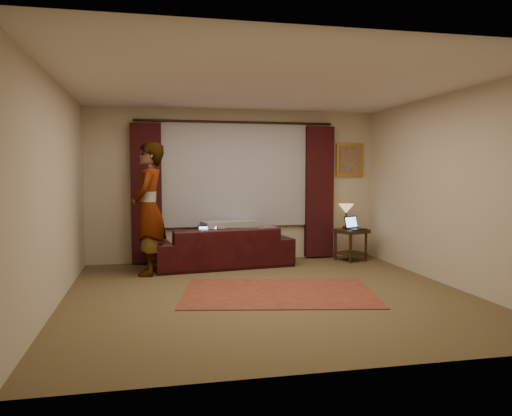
{
  "coord_description": "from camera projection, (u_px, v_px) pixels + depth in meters",
  "views": [
    {
      "loc": [
        -1.44,
        -6.03,
        1.54
      ],
      "look_at": [
        0.1,
        1.2,
        1.0
      ],
      "focal_mm": 35.0,
      "sensor_mm": 36.0,
      "label": 1
    }
  ],
  "objects": [
    {
      "name": "throw_blanket",
      "position": [
        229.0,
        210.0,
        8.28
      ],
      "size": [
        0.98,
        0.61,
        0.11
      ],
      "primitive_type": "cube",
      "rotation": [
        0.0,
        0.0,
        0.28
      ],
      "color": "#A09E99",
      "rests_on": "sofa"
    },
    {
      "name": "clothing_pile",
      "position": [
        267.0,
        232.0,
        8.14
      ],
      "size": [
        0.53,
        0.43,
        0.2
      ],
      "primitive_type": "ellipsoid",
      "rotation": [
        0.0,
        0.0,
        -0.14
      ],
      "color": "brown",
      "rests_on": "sofa"
    },
    {
      "name": "wall_right",
      "position": [
        448.0,
        189.0,
        6.72
      ],
      "size": [
        0.02,
        5.0,
        2.6
      ],
      "primitive_type": "cube",
      "color": "beige",
      "rests_on": "ground"
    },
    {
      "name": "floor",
      "position": [
        268.0,
        294.0,
        6.29
      ],
      "size": [
        5.0,
        5.0,
        0.01
      ],
      "primitive_type": "cube",
      "color": "brown",
      "rests_on": "ground"
    },
    {
      "name": "sheer_curtain",
      "position": [
        235.0,
        174.0,
        8.57
      ],
      "size": [
        2.5,
        0.05,
        1.8
      ],
      "primitive_type": "cube",
      "color": "#A6A6AF",
      "rests_on": "wall_back"
    },
    {
      "name": "picture_frame",
      "position": [
        349.0,
        160.0,
        9.01
      ],
      "size": [
        0.5,
        0.04,
        0.6
      ],
      "primitive_type": "cube",
      "color": "gold",
      "rests_on": "wall_back"
    },
    {
      "name": "tiffany_lamp",
      "position": [
        346.0,
        216.0,
        8.73
      ],
      "size": [
        0.31,
        0.31,
        0.43
      ],
      "primitive_type": null,
      "rotation": [
        0.0,
        0.0,
        0.21
      ],
      "color": "olive",
      "rests_on": "end_table"
    },
    {
      "name": "area_rug",
      "position": [
        279.0,
        293.0,
        6.33
      ],
      "size": [
        2.66,
        2.03,
        0.01
      ],
      "primitive_type": "cube",
      "rotation": [
        0.0,
        0.0,
        -0.19
      ],
      "color": "brown",
      "rests_on": "floor"
    },
    {
      "name": "drape_left",
      "position": [
        146.0,
        193.0,
        8.23
      ],
      "size": [
        0.5,
        0.14,
        2.3
      ],
      "primitive_type": "cube",
      "color": "black",
      "rests_on": "floor"
    },
    {
      "name": "wall_front",
      "position": [
        345.0,
        203.0,
        3.76
      ],
      "size": [
        5.0,
        0.02,
        2.6
      ],
      "primitive_type": "cube",
      "color": "beige",
      "rests_on": "ground"
    },
    {
      "name": "wall_left",
      "position": [
        55.0,
        193.0,
        5.68
      ],
      "size": [
        0.02,
        5.0,
        2.6
      ],
      "primitive_type": "cube",
      "color": "beige",
      "rests_on": "ground"
    },
    {
      "name": "ceiling",
      "position": [
        268.0,
        85.0,
        6.11
      ],
      "size": [
        5.0,
        5.0,
        0.02
      ],
      "primitive_type": "cube",
      "color": "silver",
      "rests_on": "ground"
    },
    {
      "name": "curtain_rod",
      "position": [
        236.0,
        122.0,
        8.45
      ],
      "size": [
        0.04,
        0.04,
        3.4
      ],
      "primitive_type": "cylinder",
      "color": "black",
      "rests_on": "wall_back"
    },
    {
      "name": "drape_right",
      "position": [
        319.0,
        192.0,
        8.85
      ],
      "size": [
        0.5,
        0.14,
        2.3
      ],
      "primitive_type": "cube",
      "color": "black",
      "rests_on": "floor"
    },
    {
      "name": "wall_back",
      "position": [
        235.0,
        186.0,
        8.64
      ],
      "size": [
        5.0,
        0.02,
        2.6
      ],
      "primitive_type": "cube",
      "color": "beige",
      "rests_on": "ground"
    },
    {
      "name": "person",
      "position": [
        149.0,
        209.0,
        7.41
      ],
      "size": [
        0.68,
        0.68,
        1.98
      ],
      "primitive_type": "imported",
      "rotation": [
        0.0,
        0.0,
        -1.76
      ],
      "color": "#A09E99",
      "rests_on": "floor"
    },
    {
      "name": "laptop_sofa",
      "position": [
        209.0,
        234.0,
        7.85
      ],
      "size": [
        0.32,
        0.35,
        0.23
      ],
      "primitive_type": null,
      "rotation": [
        0.0,
        0.0,
        -0.01
      ],
      "color": "black",
      "rests_on": "sofa"
    },
    {
      "name": "laptop_table",
      "position": [
        356.0,
        223.0,
        8.52
      ],
      "size": [
        0.44,
        0.45,
        0.23
      ],
      "primitive_type": null,
      "rotation": [
        0.0,
        0.0,
        0.49
      ],
      "color": "black",
      "rests_on": "end_table"
    },
    {
      "name": "sofa",
      "position": [
        222.0,
        239.0,
        8.08
      ],
      "size": [
        2.34,
        1.25,
        0.9
      ],
      "primitive_type": "imported",
      "rotation": [
        0.0,
        0.0,
        3.27
      ],
      "color": "black",
      "rests_on": "floor"
    },
    {
      "name": "end_table",
      "position": [
        351.0,
        245.0,
        8.63
      ],
      "size": [
        0.62,
        0.62,
        0.55
      ],
      "primitive_type": "cube",
      "rotation": [
        0.0,
        0.0,
        0.37
      ],
      "color": "black",
      "rests_on": "floor"
    }
  ]
}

